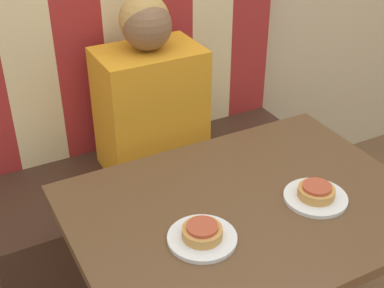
% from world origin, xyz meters
% --- Properties ---
extents(booth_seat, '(1.34, 0.53, 0.48)m').
position_xyz_m(booth_seat, '(0.00, 0.67, 0.24)').
color(booth_seat, '#382319').
rests_on(booth_seat, ground_plane).
extents(booth_backrest, '(1.34, 0.07, 0.70)m').
position_xyz_m(booth_backrest, '(0.00, 0.90, 0.83)').
color(booth_backrest, maroon).
rests_on(booth_backrest, booth_seat).
extents(dining_table, '(0.99, 0.73, 0.73)m').
position_xyz_m(dining_table, '(0.00, 0.00, 0.63)').
color(dining_table, brown).
rests_on(dining_table, ground_plane).
extents(person, '(0.38, 0.26, 0.68)m').
position_xyz_m(person, '(0.00, 0.67, 0.79)').
color(person, orange).
rests_on(person, booth_seat).
extents(plate_left, '(0.18, 0.18, 0.01)m').
position_xyz_m(plate_left, '(-0.19, -0.07, 0.73)').
color(plate_left, white).
rests_on(plate_left, dining_table).
extents(plate_right, '(0.18, 0.18, 0.01)m').
position_xyz_m(plate_right, '(0.19, -0.07, 0.73)').
color(plate_right, white).
rests_on(plate_right, dining_table).
extents(pizza_left, '(0.11, 0.11, 0.04)m').
position_xyz_m(pizza_left, '(-0.19, -0.07, 0.76)').
color(pizza_left, '#C68E47').
rests_on(pizza_left, plate_left).
extents(pizza_right, '(0.11, 0.11, 0.04)m').
position_xyz_m(pizza_right, '(0.19, -0.07, 0.76)').
color(pizza_right, '#C68E47').
rests_on(pizza_right, plate_right).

